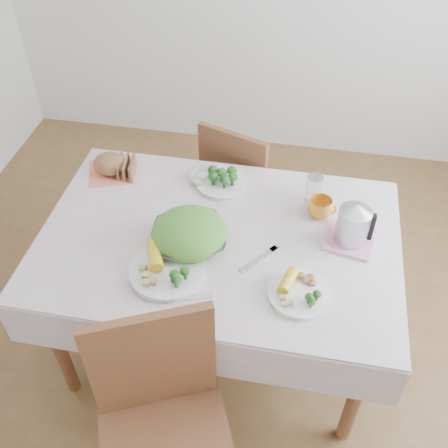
% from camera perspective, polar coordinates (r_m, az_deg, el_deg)
% --- Properties ---
extents(floor, '(3.60, 3.60, 0.00)m').
position_cam_1_polar(floor, '(2.79, -0.49, -12.45)').
color(floor, brown).
rests_on(floor, ground).
extents(dining_table, '(1.40, 0.90, 0.75)m').
position_cam_1_polar(dining_table, '(2.49, -0.54, -7.66)').
color(dining_table, brown).
rests_on(dining_table, floor).
extents(tablecloth, '(1.50, 1.00, 0.01)m').
position_cam_1_polar(tablecloth, '(2.20, -0.61, -1.49)').
color(tablecloth, beige).
rests_on(tablecloth, dining_table).
extents(chair_far, '(0.51, 0.51, 0.89)m').
position_cam_1_polar(chair_far, '(2.94, 2.59, 4.74)').
color(chair_far, brown).
rests_on(chair_far, floor).
extents(salad_bowl, '(0.38, 0.38, 0.07)m').
position_cam_1_polar(salad_bowl, '(2.14, -3.74, -1.52)').
color(salad_bowl, white).
rests_on(salad_bowl, tablecloth).
extents(dinner_plate_left, '(0.31, 0.31, 0.03)m').
position_cam_1_polar(dinner_plate_left, '(2.06, -6.14, -5.13)').
color(dinner_plate_left, white).
rests_on(dinner_plate_left, tablecloth).
extents(dinner_plate_right, '(0.34, 0.34, 0.02)m').
position_cam_1_polar(dinner_plate_right, '(2.00, 8.16, -7.47)').
color(dinner_plate_right, white).
rests_on(dinner_plate_right, tablecloth).
extents(broccoli_plate, '(0.25, 0.25, 0.02)m').
position_cam_1_polar(broccoli_plate, '(2.44, -0.25, 4.53)').
color(broccoli_plate, beige).
rests_on(broccoli_plate, tablecloth).
extents(napkin, '(0.27, 0.27, 0.00)m').
position_cam_1_polar(napkin, '(2.58, -12.15, 5.58)').
color(napkin, '#FC7B5C').
rests_on(napkin, tablecloth).
extents(bread_loaf, '(0.20, 0.19, 0.09)m').
position_cam_1_polar(bread_loaf, '(2.54, -12.34, 6.57)').
color(bread_loaf, brown).
rests_on(bread_loaf, napkin).
extents(fruit_bowl, '(0.15, 0.15, 0.04)m').
position_cam_1_polar(fruit_bowl, '(2.45, -2.33, 4.94)').
color(fruit_bowl, white).
rests_on(fruit_bowl, tablecloth).
extents(yellow_mug, '(0.13, 0.13, 0.09)m').
position_cam_1_polar(yellow_mug, '(2.30, 10.41, 1.76)').
color(yellow_mug, orange).
rests_on(yellow_mug, tablecloth).
extents(glass_tumbler, '(0.07, 0.07, 0.14)m').
position_cam_1_polar(glass_tumbler, '(2.35, 9.71, 3.73)').
color(glass_tumbler, white).
rests_on(glass_tumbler, tablecloth).
extents(pink_tray, '(0.22, 0.22, 0.02)m').
position_cam_1_polar(pink_tray, '(2.23, 13.48, -1.68)').
color(pink_tray, pink).
rests_on(pink_tray, tablecloth).
extents(electric_kettle, '(0.15, 0.15, 0.19)m').
position_cam_1_polar(electric_kettle, '(2.15, 13.97, 0.43)').
color(electric_kettle, '#B2B5BA').
rests_on(electric_kettle, pink_tray).
extents(fork_left, '(0.10, 0.19, 0.00)m').
position_cam_1_polar(fork_left, '(2.12, -5.36, -3.69)').
color(fork_left, silver).
rests_on(fork_left, tablecloth).
extents(fork_right, '(0.14, 0.18, 0.00)m').
position_cam_1_polar(fork_right, '(2.11, 3.81, -3.85)').
color(fork_right, silver).
rests_on(fork_right, tablecloth).
extents(knife, '(0.18, 0.08, 0.00)m').
position_cam_1_polar(knife, '(1.98, -3.79, -8.05)').
color(knife, silver).
rests_on(knife, tablecloth).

